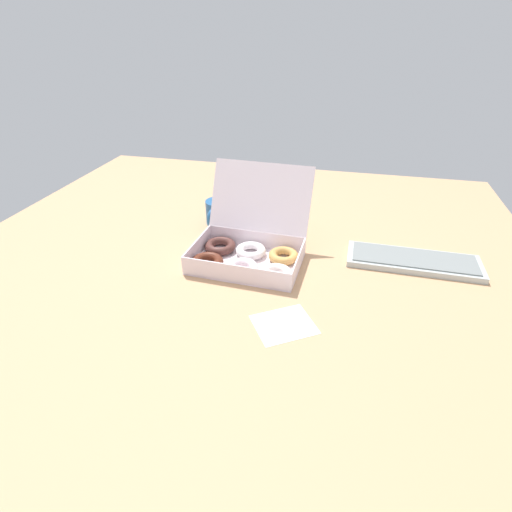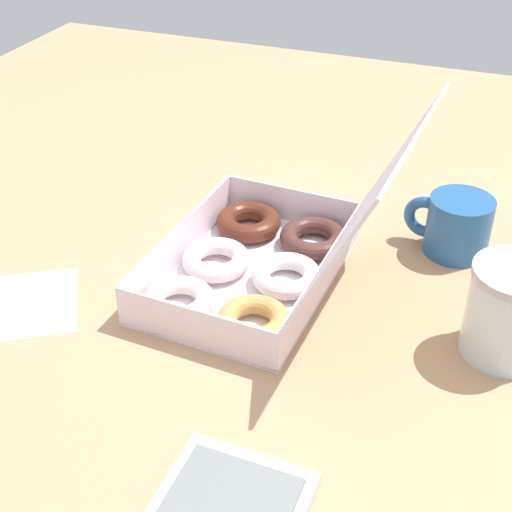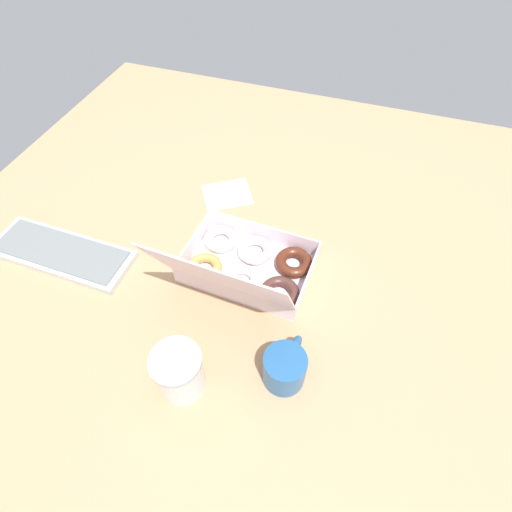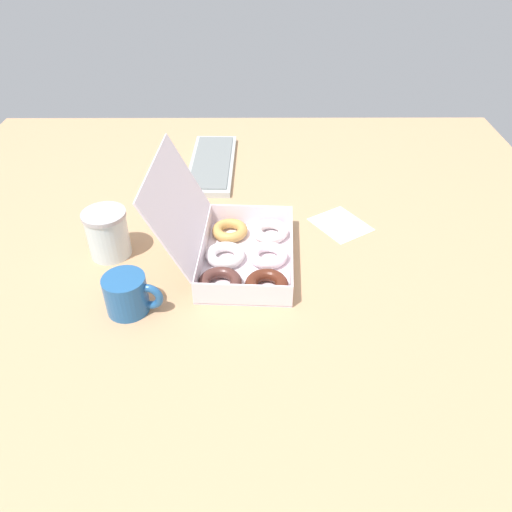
{
  "view_description": "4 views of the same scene",
  "coord_description": "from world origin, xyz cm",
  "px_view_note": "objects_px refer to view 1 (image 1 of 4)",
  "views": [
    {
      "loc": [
        28.05,
        -98.46,
        62.33
      ],
      "look_at": [
        4.92,
        0.71,
        1.87
      ],
      "focal_mm": 28.0,
      "sensor_mm": 36.0,
      "label": 1
    },
    {
      "loc": [
        74.83,
        26.88,
        56.49
      ],
      "look_at": [
        4.87,
        0.28,
        5.46
      ],
      "focal_mm": 50.0,
      "sensor_mm": 36.0,
      "label": 2
    },
    {
      "loc": [
        -18.81,
        56.38,
        81.95
      ],
      "look_at": [
        0.73,
        -1.85,
        5.45
      ],
      "focal_mm": 28.0,
      "sensor_mm": 36.0,
      "label": 3
    },
    {
      "loc": [
        -90.61,
        -3.19,
        72.98
      ],
      "look_at": [
        1.86,
        -3.56,
        1.99
      ],
      "focal_mm": 35.0,
      "sensor_mm": 36.0,
      "label": 4
    }
  ],
  "objects_px": {
    "coffee_mug": "(218,212)",
    "keyboard": "(413,261)",
    "donut_box": "(247,251)",
    "glass_jar": "(278,204)"
  },
  "relations": [
    {
      "from": "keyboard",
      "to": "glass_jar",
      "type": "distance_m",
      "value": 0.5
    },
    {
      "from": "donut_box",
      "to": "coffee_mug",
      "type": "relative_size",
      "value": 2.68
    },
    {
      "from": "keyboard",
      "to": "coffee_mug",
      "type": "xyz_separation_m",
      "value": [
        -0.64,
        0.13,
        0.03
      ]
    },
    {
      "from": "donut_box",
      "to": "keyboard",
      "type": "distance_m",
      "value": 0.49
    },
    {
      "from": "donut_box",
      "to": "coffee_mug",
      "type": "distance_m",
      "value": 0.28
    },
    {
      "from": "donut_box",
      "to": "glass_jar",
      "type": "bearing_deg",
      "value": 83.43
    },
    {
      "from": "glass_jar",
      "to": "donut_box",
      "type": "bearing_deg",
      "value": -96.57
    },
    {
      "from": "donut_box",
      "to": "coffee_mug",
      "type": "height_order",
      "value": "donut_box"
    },
    {
      "from": "coffee_mug",
      "to": "keyboard",
      "type": "bearing_deg",
      "value": -11.33
    },
    {
      "from": "donut_box",
      "to": "coffee_mug",
      "type": "xyz_separation_m",
      "value": [
        -0.16,
        0.22,
        0.01
      ]
    }
  ]
}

